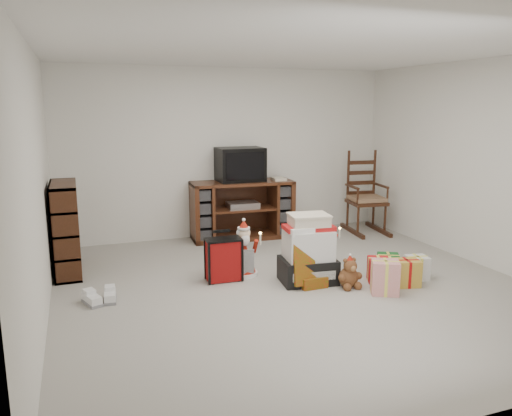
{
  "coord_description": "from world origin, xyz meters",
  "views": [
    {
      "loc": [
        -2.16,
        -4.68,
        1.94
      ],
      "look_at": [
        -0.24,
        0.6,
        0.79
      ],
      "focal_mm": 35.0,
      "sensor_mm": 36.0,
      "label": 1
    }
  ],
  "objects_px": {
    "bookshelf": "(66,230)",
    "gift_pile": "(308,253)",
    "santa_figurine": "(324,246)",
    "sneaker_pair": "(101,298)",
    "rocking_chair": "(364,203)",
    "tv_stand": "(242,210)",
    "teddy_bear": "(349,275)",
    "gift_cluster": "(397,271)",
    "red_suitcase": "(224,259)",
    "crt_television": "(240,164)",
    "mrs_claus_figurine": "(244,254)"
  },
  "relations": [
    {
      "from": "santa_figurine",
      "to": "gift_cluster",
      "type": "bearing_deg",
      "value": -61.41
    },
    {
      "from": "tv_stand",
      "to": "rocking_chair",
      "type": "height_order",
      "value": "rocking_chair"
    },
    {
      "from": "tv_stand",
      "to": "red_suitcase",
      "type": "xyz_separation_m",
      "value": [
        -0.79,
        -1.72,
        -0.18
      ]
    },
    {
      "from": "gift_pile",
      "to": "red_suitcase",
      "type": "xyz_separation_m",
      "value": [
        -0.88,
        0.36,
        -0.08
      ]
    },
    {
      "from": "santa_figurine",
      "to": "crt_television",
      "type": "bearing_deg",
      "value": 109.3
    },
    {
      "from": "bookshelf",
      "to": "red_suitcase",
      "type": "xyz_separation_m",
      "value": [
        1.65,
        -0.91,
        -0.27
      ]
    },
    {
      "from": "red_suitcase",
      "to": "crt_television",
      "type": "bearing_deg",
      "value": 67.59
    },
    {
      "from": "gift_cluster",
      "to": "crt_television",
      "type": "bearing_deg",
      "value": 112.68
    },
    {
      "from": "tv_stand",
      "to": "gift_pile",
      "type": "distance_m",
      "value": 2.08
    },
    {
      "from": "tv_stand",
      "to": "bookshelf",
      "type": "xyz_separation_m",
      "value": [
        -2.44,
        -0.81,
        0.09
      ]
    },
    {
      "from": "santa_figurine",
      "to": "mrs_claus_figurine",
      "type": "distance_m",
      "value": 1.07
    },
    {
      "from": "teddy_bear",
      "to": "mrs_claus_figurine",
      "type": "bearing_deg",
      "value": 140.7
    },
    {
      "from": "santa_figurine",
      "to": "sneaker_pair",
      "type": "xyz_separation_m",
      "value": [
        -2.69,
        -0.34,
        -0.18
      ]
    },
    {
      "from": "tv_stand",
      "to": "gift_cluster",
      "type": "bearing_deg",
      "value": -64.03
    },
    {
      "from": "santa_figurine",
      "to": "sneaker_pair",
      "type": "bearing_deg",
      "value": -172.7
    },
    {
      "from": "bookshelf",
      "to": "gift_cluster",
      "type": "relative_size",
      "value": 1.19
    },
    {
      "from": "red_suitcase",
      "to": "santa_figurine",
      "type": "relative_size",
      "value": 0.95
    },
    {
      "from": "tv_stand",
      "to": "mrs_claus_figurine",
      "type": "xyz_separation_m",
      "value": [
        -0.52,
        -1.61,
        -0.17
      ]
    },
    {
      "from": "rocking_chair",
      "to": "teddy_bear",
      "type": "height_order",
      "value": "rocking_chair"
    },
    {
      "from": "sneaker_pair",
      "to": "santa_figurine",
      "type": "bearing_deg",
      "value": -2.95
    },
    {
      "from": "bookshelf",
      "to": "gift_pile",
      "type": "xyz_separation_m",
      "value": [
        2.53,
        -1.26,
        -0.18
      ]
    },
    {
      "from": "rocking_chair",
      "to": "gift_pile",
      "type": "bearing_deg",
      "value": -128.17
    },
    {
      "from": "gift_pile",
      "to": "gift_cluster",
      "type": "xyz_separation_m",
      "value": [
        0.94,
        -0.36,
        -0.2
      ]
    },
    {
      "from": "santa_figurine",
      "to": "sneaker_pair",
      "type": "height_order",
      "value": "santa_figurine"
    },
    {
      "from": "bookshelf",
      "to": "rocking_chair",
      "type": "bearing_deg",
      "value": 7.11
    },
    {
      "from": "crt_television",
      "to": "rocking_chair",
      "type": "bearing_deg",
      "value": -9.01
    },
    {
      "from": "mrs_claus_figurine",
      "to": "teddy_bear",
      "type": "bearing_deg",
      "value": -39.3
    },
    {
      "from": "gift_pile",
      "to": "santa_figurine",
      "type": "bearing_deg",
      "value": 54.04
    },
    {
      "from": "bookshelf",
      "to": "gift_pile",
      "type": "relative_size",
      "value": 1.41
    },
    {
      "from": "rocking_chair",
      "to": "santa_figurine",
      "type": "distance_m",
      "value": 1.91
    },
    {
      "from": "teddy_bear",
      "to": "gift_cluster",
      "type": "bearing_deg",
      "value": -4.31
    },
    {
      "from": "red_suitcase",
      "to": "sneaker_pair",
      "type": "bearing_deg",
      "value": -170.18
    },
    {
      "from": "rocking_chair",
      "to": "santa_figurine",
      "type": "xyz_separation_m",
      "value": [
        -1.37,
        -1.31,
        -0.21
      ]
    },
    {
      "from": "crt_television",
      "to": "gift_cluster",
      "type": "bearing_deg",
      "value": -67.33
    },
    {
      "from": "bookshelf",
      "to": "tv_stand",
      "type": "bearing_deg",
      "value": 18.3
    },
    {
      "from": "red_suitcase",
      "to": "crt_television",
      "type": "relative_size",
      "value": 0.86
    },
    {
      "from": "tv_stand",
      "to": "sneaker_pair",
      "type": "bearing_deg",
      "value": -134.95
    },
    {
      "from": "tv_stand",
      "to": "mrs_claus_figurine",
      "type": "relative_size",
      "value": 2.3
    },
    {
      "from": "rocking_chair",
      "to": "red_suitcase",
      "type": "bearing_deg",
      "value": -144.53
    },
    {
      "from": "mrs_claus_figurine",
      "to": "crt_television",
      "type": "xyz_separation_m",
      "value": [
        0.5,
        1.65,
        0.85
      ]
    },
    {
      "from": "red_suitcase",
      "to": "bookshelf",
      "type": "bearing_deg",
      "value": 152.68
    },
    {
      "from": "red_suitcase",
      "to": "santa_figurine",
      "type": "bearing_deg",
      "value": 7.7
    },
    {
      "from": "tv_stand",
      "to": "gift_pile",
      "type": "bearing_deg",
      "value": -84.5
    },
    {
      "from": "tv_stand",
      "to": "mrs_claus_figurine",
      "type": "height_order",
      "value": "tv_stand"
    },
    {
      "from": "rocking_chair",
      "to": "crt_television",
      "type": "xyz_separation_m",
      "value": [
        -1.94,
        0.31,
        0.65
      ]
    },
    {
      "from": "mrs_claus_figurine",
      "to": "crt_television",
      "type": "relative_size",
      "value": 0.99
    },
    {
      "from": "teddy_bear",
      "to": "gift_cluster",
      "type": "distance_m",
      "value": 0.59
    },
    {
      "from": "tv_stand",
      "to": "rocking_chair",
      "type": "relative_size",
      "value": 1.16
    },
    {
      "from": "gift_pile",
      "to": "crt_television",
      "type": "xyz_separation_m",
      "value": [
        -0.1,
        2.12,
        0.77
      ]
    },
    {
      "from": "mrs_claus_figurine",
      "to": "sneaker_pair",
      "type": "xyz_separation_m",
      "value": [
        -1.62,
        -0.3,
        -0.21
      ]
    }
  ]
}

